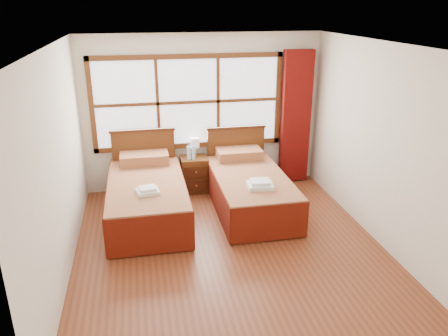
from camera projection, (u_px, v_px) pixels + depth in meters
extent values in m
plane|color=brown|center=(230.00, 249.00, 5.75)|extent=(4.50, 4.50, 0.00)
plane|color=white|center=(232.00, 45.00, 4.83)|extent=(4.50, 4.50, 0.00)
plane|color=silver|center=(203.00, 113.00, 7.35)|extent=(4.00, 0.00, 4.00)
plane|color=silver|center=(58.00, 167.00, 4.92)|extent=(0.00, 4.50, 4.50)
plane|color=silver|center=(382.00, 146.00, 5.65)|extent=(0.00, 4.50, 4.50)
cube|color=white|center=(188.00, 102.00, 7.21)|extent=(3.00, 0.02, 1.40)
cube|color=#562D12|center=(190.00, 145.00, 7.45)|extent=(3.16, 0.06, 0.08)
cube|color=#562D12|center=(187.00, 56.00, 6.92)|extent=(3.16, 0.06, 0.08)
cube|color=#562D12|center=(92.00, 106.00, 6.91)|extent=(0.08, 0.06, 1.56)
cube|color=#562D12|center=(278.00, 99.00, 7.47)|extent=(0.08, 0.06, 1.56)
cube|color=#562D12|center=(158.00, 104.00, 7.10)|extent=(0.05, 0.05, 1.40)
cube|color=#562D12|center=(218.00, 101.00, 7.28)|extent=(0.05, 0.05, 1.40)
cube|color=#562D12|center=(188.00, 102.00, 7.19)|extent=(3.00, 0.05, 0.05)
cube|color=#6B0E0A|center=(296.00, 118.00, 7.56)|extent=(0.50, 0.16, 2.30)
cube|color=#421D0D|center=(148.00, 208.00, 6.54)|extent=(0.99, 1.97, 0.32)
cube|color=maroon|center=(147.00, 190.00, 6.44)|extent=(1.10, 2.19, 0.27)
cube|color=#64170A|center=(109.00, 203.00, 6.39)|extent=(0.03, 2.19, 0.55)
cube|color=#64170A|center=(184.00, 197.00, 6.60)|extent=(0.03, 2.19, 0.55)
cube|color=#64170A|center=(150.00, 235.00, 5.50)|extent=(1.10, 0.03, 0.55)
cube|color=maroon|center=(144.00, 158.00, 7.09)|extent=(0.77, 0.45, 0.17)
cube|color=#562D12|center=(144.00, 162.00, 7.33)|extent=(1.03, 0.06, 1.07)
cube|color=#421D0D|center=(142.00, 130.00, 7.14)|extent=(1.07, 0.08, 0.04)
cube|color=#421D0D|center=(250.00, 199.00, 6.83)|extent=(0.95, 1.90, 0.31)
cube|color=maroon|center=(250.00, 183.00, 6.73)|extent=(1.06, 2.11, 0.26)
cube|color=#64170A|center=(216.00, 195.00, 6.69)|extent=(0.03, 2.11, 0.53)
cube|color=#64170A|center=(283.00, 189.00, 6.88)|extent=(0.03, 2.11, 0.53)
cube|color=#64170A|center=(270.00, 223.00, 5.82)|extent=(1.06, 0.03, 0.53)
cube|color=maroon|center=(239.00, 154.00, 7.36)|extent=(0.74, 0.43, 0.17)
cube|color=#562D12|center=(236.00, 157.00, 7.63)|extent=(0.99, 0.06, 1.03)
cube|color=#421D0D|center=(236.00, 127.00, 7.44)|extent=(1.03, 0.08, 0.04)
cube|color=#562D12|center=(194.00, 174.00, 7.44)|extent=(0.45, 0.40, 0.60)
cube|color=#421D0D|center=(196.00, 185.00, 7.29)|extent=(0.40, 0.02, 0.18)
cube|color=#421D0D|center=(196.00, 172.00, 7.20)|extent=(0.40, 0.02, 0.18)
sphere|color=olive|center=(196.00, 186.00, 7.27)|extent=(0.03, 0.03, 0.03)
sphere|color=olive|center=(196.00, 172.00, 7.19)|extent=(0.03, 0.03, 0.03)
cube|color=white|center=(148.00, 191.00, 5.99)|extent=(0.33, 0.30, 0.05)
cube|color=white|center=(148.00, 188.00, 5.97)|extent=(0.25, 0.23, 0.04)
cube|color=white|center=(260.00, 185.00, 6.23)|extent=(0.39, 0.35, 0.06)
cube|color=white|center=(260.00, 182.00, 6.21)|extent=(0.29, 0.26, 0.05)
cylinder|color=#BB883C|center=(195.00, 155.00, 7.43)|extent=(0.10, 0.10, 0.02)
cylinder|color=#BB883C|center=(195.00, 151.00, 7.40)|extent=(0.02, 0.02, 0.13)
cylinder|color=silver|center=(195.00, 142.00, 7.35)|extent=(0.16, 0.16, 0.16)
cylinder|color=#C2E8F9|center=(189.00, 153.00, 7.22)|extent=(0.06, 0.06, 0.22)
cylinder|color=#184BB7|center=(189.00, 146.00, 7.18)|extent=(0.03, 0.03, 0.03)
cylinder|color=#C2E8F9|center=(194.00, 154.00, 7.21)|extent=(0.06, 0.06, 0.19)
cylinder|color=#184BB7|center=(193.00, 147.00, 7.17)|extent=(0.03, 0.03, 0.03)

